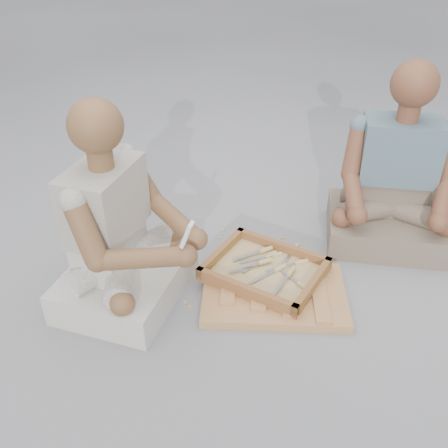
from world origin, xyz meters
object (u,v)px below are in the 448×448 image
(tool_tray, at_px, (265,271))
(craftsman, at_px, (119,237))
(carved_panel, at_px, (274,294))
(companion, at_px, (394,187))

(tool_tray, relative_size, craftsman, 0.65)
(carved_panel, distance_m, craftsman, 0.74)
(carved_panel, xyz_separation_m, craftsman, (-0.66, -0.16, 0.29))
(carved_panel, xyz_separation_m, tool_tray, (-0.07, 0.10, 0.04))
(companion, bearing_deg, craftsman, 28.33)
(craftsman, xyz_separation_m, companion, (1.13, 0.79, -0.00))
(craftsman, distance_m, companion, 1.38)
(tool_tray, bearing_deg, craftsman, -156.64)
(carved_panel, height_order, companion, companion)
(carved_panel, distance_m, tool_tray, 0.13)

